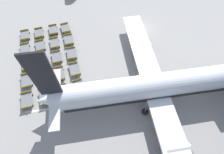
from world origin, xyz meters
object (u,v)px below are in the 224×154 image
object	(u,v)px
baggage_dolly_row_mid_b_col_a	(53,30)
baggage_dolly_row_far_col_e	(79,87)
baggage_dolly_row_far_col_b	(69,40)
baggage_dolly_row_near_col_e	(27,100)
baggage_dolly_row_mid_b_col_c	(57,57)
baggage_dolly_row_far_col_a	(65,28)
baggage_dolly_row_mid_a_col_a	(39,33)
baggage_dolly_row_near_col_c	(27,64)
baggage_dolly_row_mid_b_col_d	(59,74)
baggage_dolly_row_far_col_c	(72,54)
baggage_dolly_row_near_col_a	(25,36)
baggage_dolly_row_near_col_d	(26,81)
baggage_dolly_row_far_col_d	(75,70)
baggage_dolly_row_mid_a_col_d	(43,77)
baggage_dolly_row_near_col_b	(25,49)
baggage_dolly_row_mid_a_col_b	(40,46)
airplane	(161,86)
baggage_dolly_row_mid_a_col_e	(45,97)
baggage_dolly_row_mid_b_col_e	(62,92)
baggage_dolly_row_mid_b_col_b	(55,43)
baggage_dolly_row_mid_a_col_c	(42,61)

from	to	relation	value
baggage_dolly_row_mid_b_col_a	baggage_dolly_row_far_col_e	size ratio (longest dim) A/B	1.00
baggage_dolly_row_far_col_b	baggage_dolly_row_near_col_e	bearing A→B (deg)	-36.77
baggage_dolly_row_mid_b_col_c	baggage_dolly_row_far_col_a	world-z (taller)	same
baggage_dolly_row_mid_a_col_a	baggage_dolly_row_near_col_c	bearing A→B (deg)	-19.34
baggage_dolly_row_near_col_c	baggage_dolly_row_mid_b_col_d	size ratio (longest dim) A/B	0.99
baggage_dolly_row_mid_b_col_c	baggage_dolly_row_far_col_c	distance (m)	2.89
baggage_dolly_row_far_col_c	baggage_dolly_row_far_col_a	bearing A→B (deg)	-179.83
baggage_dolly_row_near_col_a	baggage_dolly_row_near_col_c	size ratio (longest dim) A/B	1.00
baggage_dolly_row_near_col_d	baggage_dolly_row_far_col_d	bearing A→B (deg)	89.32
baggage_dolly_row_mid_a_col_d	baggage_dolly_row_far_col_a	size ratio (longest dim) A/B	1.00
baggage_dolly_row_near_col_b	baggage_dolly_row_far_col_e	bearing A→B (deg)	35.60
baggage_dolly_row_near_col_d	baggage_dolly_row_mid_a_col_b	distance (m)	8.31
airplane	baggage_dolly_row_mid_b_col_c	xyz separation A→B (m)	(-12.85, -14.94, -2.57)
baggage_dolly_row_near_col_a	baggage_dolly_row_mid_b_col_a	xyz separation A→B (m)	(0.07, 5.90, 0.00)
airplane	baggage_dolly_row_far_col_e	size ratio (longest dim) A/B	10.52
baggage_dolly_row_far_col_b	baggage_dolly_row_near_col_d	bearing A→B (deg)	-48.08
baggage_dolly_row_far_col_d	baggage_dolly_row_far_col_e	world-z (taller)	same
baggage_dolly_row_near_col_a	baggage_dolly_row_mid_a_col_b	bearing A→B (deg)	35.13
baggage_dolly_row_near_col_c	baggage_dolly_row_far_col_e	distance (m)	11.36
baggage_dolly_row_near_col_d	baggage_dolly_row_far_col_b	size ratio (longest dim) A/B	0.99
baggage_dolly_row_mid_b_col_c	baggage_dolly_row_far_col_b	bearing A→B (deg)	143.55
baggage_dolly_row_mid_a_col_e	baggage_dolly_row_far_col_b	world-z (taller)	same
baggage_dolly_row_mid_a_col_e	baggage_dolly_row_mid_b_col_e	xyz separation A→B (m)	(-0.09, 2.79, 0.00)
baggage_dolly_row_near_col_b	baggage_dolly_row_near_col_d	distance (m)	7.78
baggage_dolly_row_mid_a_col_a	baggage_dolly_row_far_col_d	xyz separation A→B (m)	(11.75, 5.48, 0.00)
airplane	baggage_dolly_row_mid_a_col_e	xyz separation A→B (m)	(-4.85, -17.86, -2.57)
baggage_dolly_row_far_col_e	baggage_dolly_row_far_col_a	bearing A→B (deg)	179.60
baggage_dolly_row_near_col_b	baggage_dolly_row_mid_b_col_b	size ratio (longest dim) A/B	1.00
baggage_dolly_row_mid_a_col_a	baggage_dolly_row_mid_a_col_e	distance (m)	15.87
baggage_dolly_row_mid_a_col_d	baggage_dolly_row_far_col_a	world-z (taller)	same
baggage_dolly_row_mid_a_col_d	baggage_dolly_row_far_col_c	bearing A→B (deg)	123.66
baggage_dolly_row_near_col_d	baggage_dolly_row_mid_a_col_c	world-z (taller)	same
baggage_dolly_row_far_col_e	baggage_dolly_row_far_col_c	bearing A→B (deg)	179.05
baggage_dolly_row_near_col_d	baggage_dolly_row_mid_b_col_b	world-z (taller)	same
baggage_dolly_row_mid_b_col_e	baggage_dolly_row_near_col_a	bearing A→B (deg)	-160.97
baggage_dolly_row_far_col_b	baggage_dolly_row_near_col_c	bearing A→B (deg)	-64.39
baggage_dolly_row_mid_b_col_d	baggage_dolly_row_mid_b_col_e	world-z (taller)	same
baggage_dolly_row_near_col_d	baggage_dolly_row_far_col_a	size ratio (longest dim) A/B	1.00
baggage_dolly_row_mid_a_col_e	baggage_dolly_row_mid_b_col_a	xyz separation A→B (m)	(-15.97, 3.19, 0.00)
baggage_dolly_row_mid_b_col_d	baggage_dolly_row_far_col_b	size ratio (longest dim) A/B	1.00
baggage_dolly_row_mid_a_col_e	baggage_dolly_row_far_col_c	xyz separation A→B (m)	(-8.09, 5.81, 0.00)
baggage_dolly_row_near_col_b	baggage_dolly_row_mid_b_col_e	bearing A→B (deg)	25.17
baggage_dolly_row_mid_a_col_e	baggage_dolly_row_mid_b_col_d	world-z (taller)	same
airplane	baggage_dolly_row_mid_b_col_e	xyz separation A→B (m)	(-4.95, -15.07, -2.57)
baggage_dolly_row_mid_a_col_c	baggage_dolly_row_mid_a_col_e	xyz separation A→B (m)	(8.01, -0.15, 0.00)
baggage_dolly_row_near_col_b	baggage_dolly_row_mid_a_col_d	distance (m)	8.27
baggage_dolly_row_mid_b_col_e	baggage_dolly_row_mid_a_col_a	bearing A→B (deg)	-170.60
baggage_dolly_row_near_col_d	baggage_dolly_row_far_col_b	xyz separation A→B (m)	(-7.78, 8.66, 0.00)
baggage_dolly_row_far_col_d	baggage_dolly_row_near_col_a	bearing A→B (deg)	-144.93
baggage_dolly_row_mid_a_col_c	baggage_dolly_row_mid_b_col_a	distance (m)	8.51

